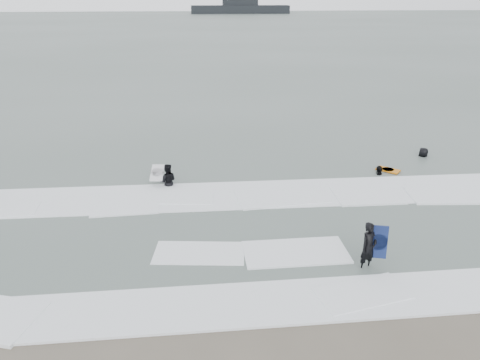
{
  "coord_description": "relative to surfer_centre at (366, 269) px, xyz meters",
  "views": [
    {
      "loc": [
        -1.32,
        -10.2,
        7.38
      ],
      "look_at": [
        0.0,
        5.0,
        1.1
      ],
      "focal_mm": 35.0,
      "sensor_mm": 36.0,
      "label": 1
    }
  ],
  "objects": [
    {
      "name": "sea",
      "position": [
        -3.22,
        79.26,
        0.06
      ],
      "size": [
        320.0,
        320.0,
        0.0
      ],
      "primitive_type": "plane",
      "color": "#47544C",
      "rests_on": "ground"
    },
    {
      "name": "surfer_right_near",
      "position": [
        2.96,
        6.98,
        0.0
      ],
      "size": [
        0.83,
        0.98,
        1.58
      ],
      "primitive_type": "imported",
      "rotation": [
        0.0,
        0.0,
        -2.16
      ],
      "color": "black",
      "rests_on": "ground"
    },
    {
      "name": "surfer_wading",
      "position": [
        -5.93,
        6.54,
        0.0
      ],
      "size": [
        0.74,
        0.58,
        1.49
      ],
      "primitive_type": "imported",
      "rotation": [
        0.0,
        0.0,
        3.16
      ],
      "color": "black",
      "rests_on": "ground"
    },
    {
      "name": "vessel_horizon",
      "position": [
        8.81,
        142.29,
        1.52
      ],
      "size": [
        30.22,
        5.4,
        4.1
      ],
      "color": "black",
      "rests_on": "ground"
    },
    {
      "name": "surfer_right_far",
      "position": [
        5.83,
        8.98,
        0.0
      ],
      "size": [
        0.91,
        0.93,
        1.62
      ],
      "primitive_type": "imported",
      "rotation": [
        0.0,
        0.0,
        -2.31
      ],
      "color": "black",
      "rests_on": "ground"
    },
    {
      "name": "surfer_centre",
      "position": [
        0.0,
        0.0,
        0.0
      ],
      "size": [
        0.64,
        0.55,
        1.48
      ],
      "primitive_type": "imported",
      "rotation": [
        0.0,
        0.0,
        0.45
      ],
      "color": "black",
      "rests_on": "ground"
    },
    {
      "name": "bodyboards",
      "position": [
        -0.88,
        4.71,
        0.5
      ],
      "size": [
        10.6,
        7.88,
        1.25
      ],
      "color": "#0F1B48",
      "rests_on": "ground"
    },
    {
      "name": "surf_foam",
      "position": [
        -3.22,
        2.96,
        0.04
      ],
      "size": [
        30.03,
        9.06,
        0.09
      ],
      "color": "white",
      "rests_on": "ground"
    },
    {
      "name": "ground",
      "position": [
        -3.22,
        -0.74,
        0.0
      ],
      "size": [
        320.0,
        320.0,
        0.0
      ],
      "primitive_type": "plane",
      "color": "brown",
      "rests_on": "ground"
    }
  ]
}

